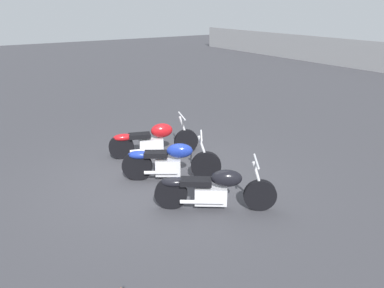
% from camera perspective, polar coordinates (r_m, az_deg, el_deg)
% --- Properties ---
extents(ground_plane, '(60.00, 60.00, 0.00)m').
position_cam_1_polar(ground_plane, '(7.58, -4.53, -5.65)').
color(ground_plane, '#38383D').
extents(motorcycle_slot_0, '(0.91, 2.01, 0.94)m').
position_cam_1_polar(motorcycle_slot_0, '(8.69, -6.03, 0.70)').
color(motorcycle_slot_0, black).
rests_on(motorcycle_slot_0, ground_plane).
extents(motorcycle_slot_1, '(1.18, 1.71, 0.97)m').
position_cam_1_polar(motorcycle_slot_1, '(7.46, -3.48, -2.63)').
color(motorcycle_slot_1, black).
rests_on(motorcycle_slot_1, ground_plane).
extents(motorcycle_slot_2, '(1.29, 1.76, 0.93)m').
position_cam_1_polar(motorcycle_slot_2, '(6.42, 3.14, -6.83)').
color(motorcycle_slot_2, black).
rests_on(motorcycle_slot_2, ground_plane).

